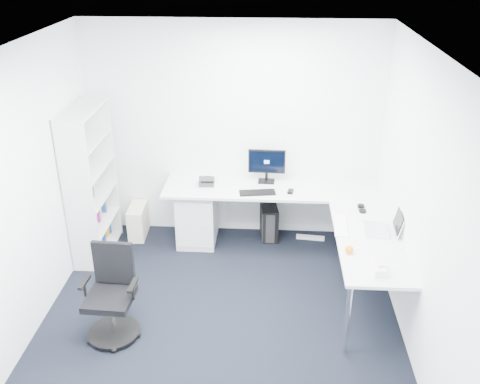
# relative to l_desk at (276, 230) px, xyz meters

# --- Properties ---
(ground) EXTENTS (4.20, 4.20, 0.00)m
(ground) POSITION_rel_l_desk_xyz_m (-0.55, -1.40, -0.40)
(ground) COLOR black
(ceiling) EXTENTS (4.20, 4.20, 0.00)m
(ceiling) POSITION_rel_l_desk_xyz_m (-0.55, -1.40, 2.30)
(ceiling) COLOR white
(wall_back) EXTENTS (3.60, 0.02, 2.70)m
(wall_back) POSITION_rel_l_desk_xyz_m (-0.55, 0.70, 0.95)
(wall_back) COLOR white
(wall_back) RESTS_ON ground
(wall_left) EXTENTS (0.02, 4.20, 2.70)m
(wall_left) POSITION_rel_l_desk_xyz_m (-2.35, -1.40, 0.95)
(wall_left) COLOR white
(wall_left) RESTS_ON ground
(wall_right) EXTENTS (0.02, 4.20, 2.70)m
(wall_right) POSITION_rel_l_desk_xyz_m (1.25, -1.40, 0.95)
(wall_right) COLOR white
(wall_right) RESTS_ON ground
(l_desk) EXTENTS (2.72, 1.52, 0.79)m
(l_desk) POSITION_rel_l_desk_xyz_m (0.00, 0.00, 0.00)
(l_desk) COLOR silver
(l_desk) RESTS_ON ground
(drawer_pedestal) EXTENTS (0.46, 0.58, 0.71)m
(drawer_pedestal) POSITION_rel_l_desk_xyz_m (-0.98, 0.38, -0.04)
(drawer_pedestal) COLOR silver
(drawer_pedestal) RESTS_ON ground
(bookshelf) EXTENTS (0.35, 0.91, 1.82)m
(bookshelf) POSITION_rel_l_desk_xyz_m (-2.17, 0.05, 0.52)
(bookshelf) COLOR silver
(bookshelf) RESTS_ON ground
(task_chair) EXTENTS (0.55, 0.55, 0.93)m
(task_chair) POSITION_rel_l_desk_xyz_m (-1.56, -1.48, 0.07)
(task_chair) COLOR black
(task_chair) RESTS_ON ground
(black_pc_tower) EXTENTS (0.25, 0.47, 0.44)m
(black_pc_tower) POSITION_rel_l_desk_xyz_m (-0.09, 0.55, -0.18)
(black_pc_tower) COLOR black
(black_pc_tower) RESTS_ON ground
(beige_pc_tower) EXTENTS (0.21, 0.45, 0.42)m
(beige_pc_tower) POSITION_rel_l_desk_xyz_m (-1.77, 0.45, -0.19)
(beige_pc_tower) COLOR beige
(beige_pc_tower) RESTS_ON ground
(power_strip) EXTENTS (0.36, 0.10, 0.04)m
(power_strip) POSITION_rel_l_desk_xyz_m (0.45, 0.49, -0.38)
(power_strip) COLOR white
(power_strip) RESTS_ON ground
(monitor) EXTENTS (0.45, 0.16, 0.43)m
(monitor) POSITION_rel_l_desk_xyz_m (-0.13, 0.49, 0.61)
(monitor) COLOR black
(monitor) RESTS_ON l_desk
(black_keyboard) EXTENTS (0.44, 0.21, 0.02)m
(black_keyboard) POSITION_rel_l_desk_xyz_m (-0.23, 0.16, 0.41)
(black_keyboard) COLOR black
(black_keyboard) RESTS_ON l_desk
(mouse) EXTENTS (0.08, 0.11, 0.03)m
(mouse) POSITION_rel_l_desk_xyz_m (0.16, 0.20, 0.41)
(mouse) COLOR black
(mouse) RESTS_ON l_desk
(desk_phone) EXTENTS (0.18, 0.18, 0.12)m
(desk_phone) POSITION_rel_l_desk_xyz_m (-0.85, 0.37, 0.46)
(desk_phone) COLOR #272729
(desk_phone) RESTS_ON l_desk
(laptop) EXTENTS (0.37, 0.36, 0.25)m
(laptop) POSITION_rel_l_desk_xyz_m (1.02, -0.64, 0.52)
(laptop) COLOR silver
(laptop) RESTS_ON l_desk
(white_keyboard) EXTENTS (0.16, 0.47, 0.02)m
(white_keyboard) POSITION_rel_l_desk_xyz_m (0.67, -0.57, 0.40)
(white_keyboard) COLOR white
(white_keyboard) RESTS_ON l_desk
(headphones) EXTENTS (0.12, 0.18, 0.05)m
(headphones) POSITION_rel_l_desk_xyz_m (0.94, -0.18, 0.42)
(headphones) COLOR black
(headphones) RESTS_ON l_desk
(orange_fruit) EXTENTS (0.08, 0.08, 0.08)m
(orange_fruit) POSITION_rel_l_desk_xyz_m (0.69, -1.10, 0.44)
(orange_fruit) COLOR orange
(orange_fruit) RESTS_ON l_desk
(tissue_box) EXTENTS (0.11, 0.21, 0.07)m
(tissue_box) POSITION_rel_l_desk_xyz_m (0.91, -1.39, 0.43)
(tissue_box) COLOR white
(tissue_box) RESTS_ON l_desk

